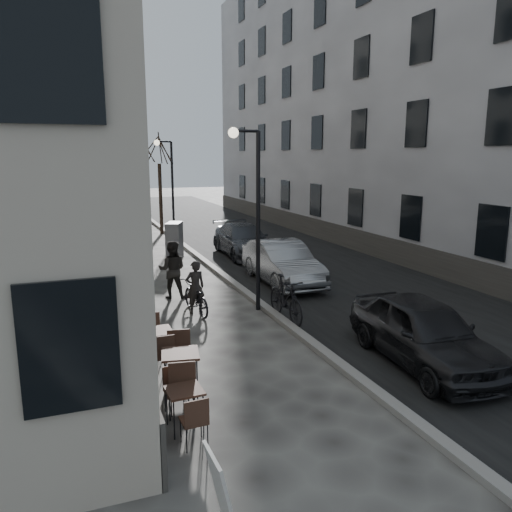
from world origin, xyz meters
TOP-DOWN VIEW (x-y plane):
  - ground at (0.00, 0.00)m, footprint 120.00×120.00m
  - road at (3.85, 16.00)m, footprint 7.30×60.00m
  - kerb at (0.20, 16.00)m, footprint 0.25×60.00m
  - building_left at (-6.00, 16.50)m, footprint 4.00×35.00m
  - building_right at (9.50, 16.50)m, footprint 4.00×35.00m
  - streetlamp_near at (-0.17, 6.00)m, footprint 0.90×0.28m
  - streetlamp_far at (-0.17, 18.00)m, footprint 0.90×0.28m
  - tree_near at (-0.10, 21.00)m, footprint 2.40×2.40m
  - tree_far at (-0.10, 27.00)m, footprint 2.40×2.40m
  - bistro_set_a at (-3.37, 0.46)m, footprint 0.60×1.41m
  - bistro_set_b at (-3.18, 1.66)m, footprint 0.78×1.71m
  - bistro_set_c at (-3.38, 3.07)m, footprint 0.66×1.60m
  - sign_board at (-3.46, -2.00)m, footprint 0.39×0.65m
  - utility_cabinet at (-0.80, 13.91)m, footprint 0.94×1.19m
  - bicycle at (-1.75, 6.34)m, footprint 0.81×1.81m
  - cyclist_rider at (-1.75, 6.34)m, footprint 0.59×0.42m
  - pedestrian_near at (-2.05, 8.09)m, footprint 1.04×0.92m
  - pedestrian_mid at (-2.86, 10.31)m, footprint 1.31×1.12m
  - pedestrian_far at (-3.60, 11.27)m, footprint 0.98×0.67m
  - car_near at (1.94, 1.23)m, footprint 2.03×4.31m
  - car_mid at (1.85, 8.55)m, footprint 1.63×4.44m
  - car_far at (2.21, 13.61)m, footprint 2.02×4.75m
  - moped at (0.35, 4.84)m, footprint 0.60×2.03m

SIDE VIEW (x-z plane):
  - ground at x=0.00m, z-range 0.00..0.00m
  - road at x=3.85m, z-range 0.00..0.00m
  - kerb at x=0.20m, z-range 0.00..0.12m
  - bistro_set_a at x=-3.37m, z-range 0.01..0.84m
  - sign_board at x=-3.46m, z-range -0.10..0.99m
  - bicycle at x=-1.75m, z-range 0.00..0.92m
  - bistro_set_c at x=-3.38m, z-range 0.01..0.95m
  - bistro_set_b at x=-3.18m, z-range 0.01..0.99m
  - moped at x=0.35m, z-range 0.00..1.22m
  - car_far at x=2.21m, z-range 0.00..1.37m
  - car_near at x=1.94m, z-range 0.00..1.43m
  - car_mid at x=1.85m, z-range 0.00..1.45m
  - cyclist_rider at x=-1.75m, z-range 0.00..1.50m
  - pedestrian_far at x=-3.60m, z-range 0.00..1.54m
  - utility_cabinet at x=-0.80m, z-range 0.00..1.57m
  - pedestrian_mid at x=-2.86m, z-range 0.00..1.76m
  - pedestrian_near at x=-2.05m, z-range 0.00..1.79m
  - streetlamp_near at x=-0.17m, z-range 0.62..5.71m
  - streetlamp_far at x=-0.17m, z-range 0.62..5.71m
  - tree_near at x=-0.10m, z-range 1.81..7.51m
  - tree_far at x=-0.10m, z-range 1.81..7.51m
  - building_left at x=-6.00m, z-range 0.00..16.00m
  - building_right at x=9.50m, z-range 0.00..16.00m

